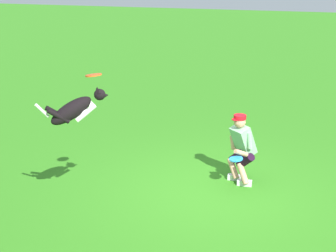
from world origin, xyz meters
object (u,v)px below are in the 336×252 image
person (241,147)px  dog (75,109)px  frisbee_flying (93,75)px  frisbee_held (236,159)px

person → dog: bearing=-3.1°
person → dog: dog is taller
person → frisbee_flying: frisbee_flying is taller
frisbee_flying → frisbee_held: size_ratio=1.01×
person → dog: size_ratio=1.43×
dog → frisbee_flying: size_ratio=3.74×
frisbee_flying → frisbee_held: bearing=-143.7°
dog → frisbee_flying: bearing=6.4°
person → frisbee_flying: bearing=-3.2°
person → frisbee_held: size_ratio=5.45×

